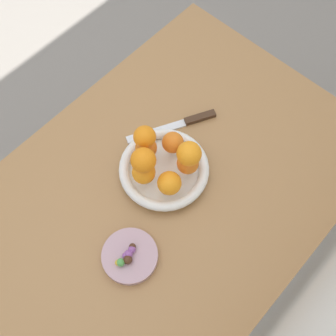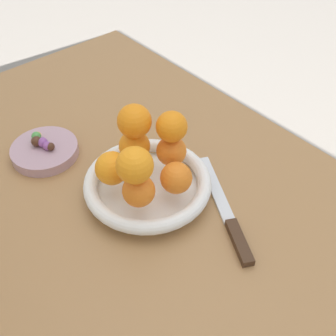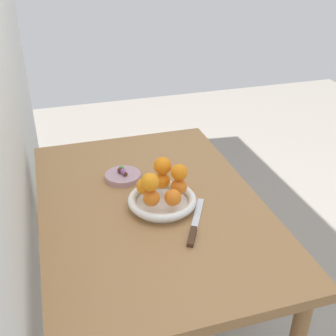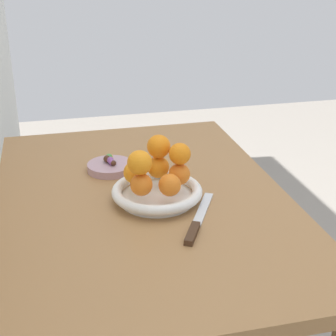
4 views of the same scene
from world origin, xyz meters
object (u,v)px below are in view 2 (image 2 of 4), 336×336
knife (227,215)px  orange_2 (171,151)px  candy_ball_2 (38,135)px  candy_ball_5 (47,146)px  orange_3 (134,146)px  candy_ball_6 (43,141)px  orange_1 (176,178)px  candy_ball_0 (36,141)px  dining_table (126,220)px  fruit_bowl (148,185)px  candy_ball_1 (42,143)px  candy_ball_4 (36,136)px  orange_6 (135,165)px  candy_ball_7 (51,147)px  orange_7 (172,127)px  candy_dish (45,151)px  orange_4 (112,168)px  candy_ball_3 (43,142)px  orange_5 (134,121)px  orange_0 (139,191)px

knife → orange_2: bearing=3.8°
candy_ball_2 → candy_ball_5: candy_ball_5 is taller
orange_3 → candy_ball_6: bearing=31.1°
orange_2 → knife: size_ratio=0.23×
orange_1 → orange_2: size_ratio=1.00×
orange_1 → candy_ball_0: size_ratio=2.63×
dining_table → fruit_bowl: (-0.03, -0.03, 0.11)m
candy_ball_1 → candy_ball_4: 0.02m
orange_6 → candy_ball_2: (0.29, 0.04, -0.10)m
orange_2 → candy_ball_7: orange_2 is taller
dining_table → orange_3: orange_3 is taller
orange_6 → knife: bearing=-130.9°
orange_2 → knife: bearing=-176.2°
candy_ball_7 → orange_7: bearing=-143.9°
orange_3 → orange_7: bearing=-140.2°
candy_dish → candy_ball_0: size_ratio=6.32×
candy_ball_7 → orange_1: bearing=-157.7°
orange_1 → orange_4: size_ratio=0.93×
orange_7 → candy_ball_0: 0.29m
candy_ball_4 → candy_ball_6: bearing=-168.3°
candy_ball_2 → candy_ball_3: (-0.03, 0.00, 0.00)m
orange_2 → orange_4: bearing=74.0°
orange_3 → candy_ball_4: bearing=29.4°
orange_4 → orange_7: bearing=-105.7°
orange_7 → candy_ball_2: 0.30m
orange_7 → orange_1: bearing=145.3°
orange_7 → candy_ball_7: bearing=36.1°
candy_dish → orange_3: orange_3 is taller
orange_3 → candy_ball_6: orange_3 is taller
candy_ball_7 → dining_table: bearing=-162.5°
orange_5 → candy_ball_6: orange_5 is taller
candy_ball_4 → knife: 0.42m
candy_dish → candy_ball_3: size_ratio=6.78×
orange_2 → candy_ball_0: bearing=34.8°
candy_ball_4 → knife: (-0.39, -0.16, -0.03)m
candy_dish → candy_ball_5: 0.02m
orange_5 → candy_ball_5: 0.21m
fruit_bowl → orange_1: (-0.06, -0.02, 0.05)m
orange_0 → orange_3: orange_3 is taller
candy_ball_6 → candy_ball_0: bearing=73.6°
candy_ball_3 → dining_table: bearing=-162.5°
orange_2 → candy_ball_2: (0.25, 0.15, -0.04)m
candy_ball_0 → candy_ball_5: candy_ball_0 is taller
candy_dish → knife: (-0.36, -0.16, -0.01)m
dining_table → orange_5: bearing=-70.5°
candy_ball_0 → candy_ball_6: 0.01m
orange_0 → candy_ball_2: 0.29m
candy_ball_5 → candy_ball_6: 0.02m
dining_table → candy_ball_4: candy_ball_4 is taller
candy_ball_2 → candy_ball_3: bearing=172.3°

